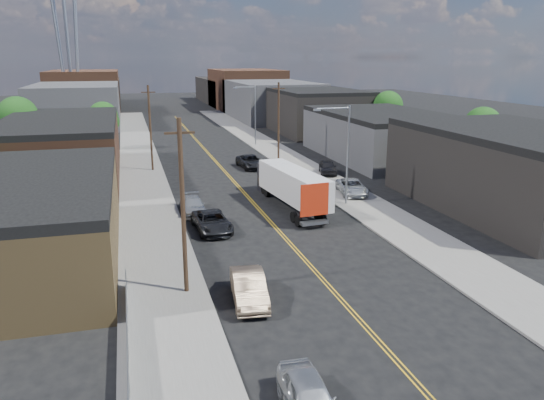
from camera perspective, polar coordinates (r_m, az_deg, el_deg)
ground at (r=80.02m, az=-7.39°, el=5.58°), size 260.00×260.00×0.00m
centerline at (r=65.44m, az=-5.50°, el=3.52°), size 0.32×120.00×0.01m
sidewalk_left at (r=64.53m, az=-13.85°, el=3.05°), size 5.00×140.00×0.15m
sidewalk_right at (r=67.66m, az=2.46°, el=4.02°), size 5.00×140.00×0.15m
warehouse_tan at (r=38.29m, az=-25.48°, el=-1.95°), size 12.00×22.00×5.60m
warehouse_brown at (r=63.36m, az=-21.72°, el=5.17°), size 12.00×26.00×6.60m
industrial_right_a at (r=51.28m, az=24.91°, el=3.00°), size 14.00×22.00×7.10m
industrial_right_b at (r=72.82m, az=11.72°, el=6.89°), size 14.00×24.00×6.10m
industrial_right_c at (r=96.45m, az=4.70°, el=9.54°), size 14.00×22.00×7.60m
skyline_left_a at (r=113.92m, az=-20.21°, el=9.63°), size 16.00×30.00×8.00m
skyline_right_a at (r=117.68m, az=-0.11°, el=10.68°), size 16.00×30.00×8.00m
skyline_left_b at (r=138.73m, az=-19.48°, el=10.93°), size 16.00×26.00×10.00m
skyline_right_b at (r=141.83m, az=-2.83°, el=11.82°), size 16.00×26.00×10.00m
skyline_left_c at (r=158.75m, az=-18.99°, el=10.84°), size 16.00×40.00×7.00m
skyline_right_c at (r=161.46m, az=-4.41°, el=11.66°), size 16.00×40.00×7.00m
streetlight_near at (r=47.61m, az=7.72°, el=5.62°), size 3.39×0.25×9.00m
streetlight_far at (r=80.72m, az=-2.10°, el=9.59°), size 3.39×0.25×9.00m
utility_pole_left_near at (r=29.41m, az=-9.57°, el=-0.73°), size 1.60×0.26×10.00m
utility_pole_left_far at (r=63.75m, az=-12.96°, el=7.58°), size 1.60×0.26×10.00m
utility_pole_right at (r=69.34m, az=0.71°, el=8.54°), size 1.60×0.26×10.00m
chainlink_fence at (r=24.99m, az=-15.26°, el=-15.22°), size 0.05×16.00×1.22m
tree_left_mid at (r=74.74m, az=-25.60°, el=7.82°), size 5.10×5.04×8.37m
tree_left_far at (r=80.70m, az=-17.65°, el=8.36°), size 4.35×4.20×6.97m
tree_right_near at (r=68.41m, az=21.71°, el=7.17°), size 4.60×4.48×7.44m
tree_right_far at (r=88.62m, az=12.39°, el=9.65°), size 4.85×4.76×7.91m
semi_truck at (r=47.61m, az=1.80°, el=1.76°), size 3.53×14.16×3.64m
car_left_a at (r=21.17m, az=3.99°, el=-20.45°), size 1.98×4.52×1.52m
car_left_b at (r=29.50m, az=-2.51°, el=-9.42°), size 2.26×5.13×1.64m
car_left_c at (r=41.27m, az=-6.48°, el=-2.34°), size 2.84×5.58×1.51m
car_left_d at (r=46.16m, az=-8.52°, el=-0.58°), size 2.01×4.89×1.42m
car_right_lot_a at (r=52.10m, az=8.61°, el=1.40°), size 3.27×5.52×1.44m
car_right_lot_c at (r=60.93m, az=6.01°, el=3.54°), size 3.02×4.91×1.56m
car_ahead_truck at (r=64.62m, az=-2.26°, el=4.14°), size 3.00×5.81×1.56m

